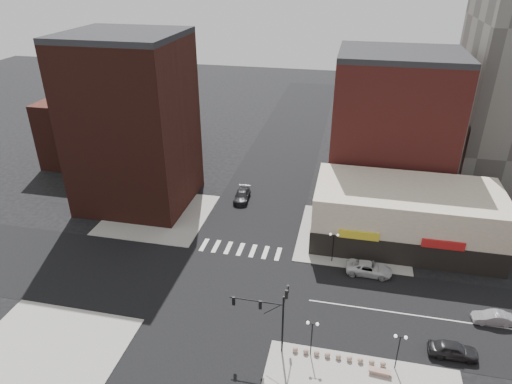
# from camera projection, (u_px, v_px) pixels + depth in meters

# --- Properties ---
(ground) EXTENTS (240.00, 240.00, 0.00)m
(ground) POSITION_uv_depth(u_px,v_px,m) (225.00, 288.00, 53.77)
(ground) COLOR black
(ground) RESTS_ON ground
(road_ew) EXTENTS (200.00, 14.00, 0.02)m
(road_ew) POSITION_uv_depth(u_px,v_px,m) (225.00, 288.00, 53.77)
(road_ew) COLOR black
(road_ew) RESTS_ON ground
(road_ns) EXTENTS (14.00, 200.00, 0.02)m
(road_ns) POSITION_uv_depth(u_px,v_px,m) (225.00, 288.00, 53.77)
(road_ns) COLOR black
(road_ns) RESTS_ON ground
(sidewalk_nw) EXTENTS (15.00, 15.00, 0.12)m
(sidewalk_nw) POSITION_uv_depth(u_px,v_px,m) (159.00, 214.00, 69.07)
(sidewalk_nw) COLOR gray
(sidewalk_nw) RESTS_ON ground
(sidewalk_ne) EXTENTS (15.00, 15.00, 0.12)m
(sidewalk_ne) POSITION_uv_depth(u_px,v_px,m) (353.00, 237.00, 63.59)
(sidewalk_ne) COLOR gray
(sidewalk_ne) RESTS_ON ground
(sidewalk_sw) EXTENTS (15.00, 15.00, 0.12)m
(sidewalk_sw) POSITION_uv_depth(u_px,v_px,m) (39.00, 362.00, 43.90)
(sidewalk_sw) COLOR gray
(sidewalk_sw) RESTS_ON ground
(building_nw) EXTENTS (16.00, 15.00, 25.00)m
(building_nw) POSITION_uv_depth(u_px,v_px,m) (133.00, 126.00, 67.69)
(building_nw) COLOR #3B1912
(building_nw) RESTS_ON ground
(building_nw_low) EXTENTS (20.00, 18.00, 12.00)m
(building_nw_low) POSITION_uv_depth(u_px,v_px,m) (110.00, 127.00, 86.59)
(building_nw_low) COLOR #3B1912
(building_nw_low) RESTS_ON ground
(building_ne_midrise) EXTENTS (18.00, 15.00, 22.00)m
(building_ne_midrise) POSITION_uv_depth(u_px,v_px,m) (392.00, 129.00, 70.75)
(building_ne_midrise) COLOR maroon
(building_ne_midrise) RESTS_ON ground
(building_ne_row) EXTENTS (24.20, 12.20, 8.00)m
(building_ne_row) POSITION_uv_depth(u_px,v_px,m) (404.00, 220.00, 61.31)
(building_ne_row) COLOR beige
(building_ne_row) RESTS_ON ground
(traffic_signal) EXTENTS (5.59, 3.09, 7.77)m
(traffic_signal) POSITION_uv_depth(u_px,v_px,m) (274.00, 309.00, 43.33)
(traffic_signal) COLOR black
(traffic_signal) RESTS_ON ground
(street_lamp_se_a) EXTENTS (1.22, 0.32, 4.16)m
(street_lamp_se_a) POSITION_uv_depth(u_px,v_px,m) (312.00, 330.00, 43.24)
(street_lamp_se_a) COLOR black
(street_lamp_se_a) RESTS_ON sidewalk_se
(street_lamp_se_b) EXTENTS (1.22, 0.32, 4.16)m
(street_lamp_se_b) POSITION_uv_depth(u_px,v_px,m) (399.00, 343.00, 41.72)
(street_lamp_se_b) COLOR black
(street_lamp_se_b) RESTS_ON sidewalk_se
(street_lamp_ne) EXTENTS (1.22, 0.32, 4.16)m
(street_lamp_ne) POSITION_uv_depth(u_px,v_px,m) (334.00, 240.00, 56.94)
(street_lamp_ne) COLOR black
(street_lamp_ne) RESTS_ON sidewalk_ne
(bollard_row) EXTENTS (8.94, 0.54, 0.54)m
(bollard_row) POSITION_uv_depth(u_px,v_px,m) (338.00, 357.00, 44.06)
(bollard_row) COLOR gray
(bollard_row) RESTS_ON sidewalk_se
(white_suv) EXTENTS (5.61, 2.65, 1.55)m
(white_suv) POSITION_uv_depth(u_px,v_px,m) (369.00, 268.00, 55.92)
(white_suv) COLOR silver
(white_suv) RESTS_ON ground
(dark_sedan_east) EXTENTS (4.71, 1.95, 1.60)m
(dark_sedan_east) POSITION_uv_depth(u_px,v_px,m) (453.00, 350.00, 44.31)
(dark_sedan_east) COLOR black
(dark_sedan_east) RESTS_ON ground
(silver_sedan) EXTENTS (4.22, 1.78, 1.35)m
(silver_sedan) POSITION_uv_depth(u_px,v_px,m) (493.00, 318.00, 48.41)
(silver_sedan) COLOR #96959A
(silver_sedan) RESTS_ON ground
(dark_sedan_north) EXTENTS (2.57, 5.57, 1.58)m
(dark_sedan_north) POSITION_uv_depth(u_px,v_px,m) (242.00, 196.00, 72.98)
(dark_sedan_north) COLOR black
(dark_sedan_north) RESTS_ON ground
(stone_bench) EXTENTS (2.08, 0.81, 0.47)m
(stone_bench) POSITION_uv_depth(u_px,v_px,m) (380.00, 372.00, 42.46)
(stone_bench) COLOR gray
(stone_bench) RESTS_ON sidewalk_se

